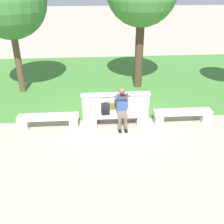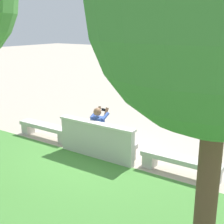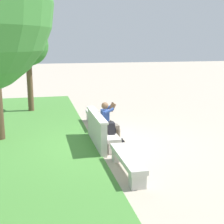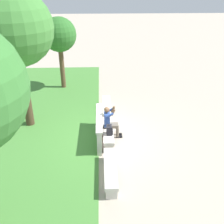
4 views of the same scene
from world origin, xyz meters
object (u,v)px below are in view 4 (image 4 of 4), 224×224
bench_mid (107,107)px  backpack (109,130)px  bench_main (110,170)px  person_photographer (110,120)px  tree_behind_wall (15,30)px  bench_near (108,132)px  tree_right_background (59,35)px

bench_mid → backpack: 2.68m
bench_main → person_photographer: size_ratio=1.51×
bench_main → bench_mid: bearing=0.0°
tree_behind_wall → person_photographer: bearing=-107.9°
bench_near → tree_right_background: bearing=23.5°
person_photographer → bench_mid: bearing=2.1°
person_photographer → tree_behind_wall: size_ratio=0.24×
bench_main → tree_right_background: 8.64m
bench_main → backpack: bearing=-1.0°
bench_mid → person_photographer: 2.16m
bench_main → backpack: size_ratio=4.66×
backpack → tree_behind_wall: (1.66, 3.40, 3.41)m
backpack → tree_right_background: tree_right_background is taller
person_photographer → backpack: (-0.54, 0.04, -0.11)m
bench_main → tree_right_background: (7.85, 2.43, 2.68)m
bench_main → tree_behind_wall: tree_behind_wall is taller
bench_near → bench_main: bearing=180.0°
bench_near → bench_mid: (2.28, 0.00, 0.00)m
bench_main → tree_behind_wall: 6.16m
bench_main → tree_behind_wall: (3.56, 3.37, 3.73)m
bench_mid → tree_behind_wall: (-1.00, 3.37, 3.73)m
bench_main → backpack: backpack is taller
bench_near → tree_behind_wall: bearing=69.2°
bench_mid → tree_behind_wall: 5.13m
person_photographer → backpack: 0.56m
bench_near → tree_behind_wall: tree_behind_wall is taller
bench_main → bench_mid: size_ratio=1.00×
tree_behind_wall → tree_right_background: 4.52m
bench_main → backpack: 1.93m
backpack → tree_behind_wall: bearing=64.0°
person_photographer → backpack: person_photographer is taller
bench_near → bench_mid: same height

